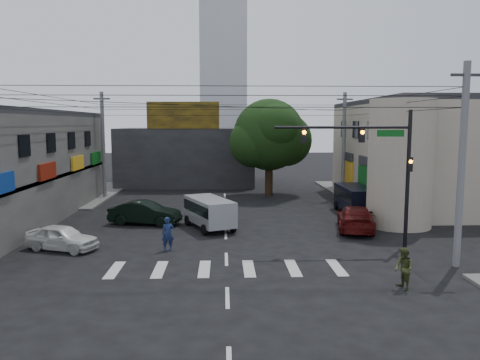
{
  "coord_description": "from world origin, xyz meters",
  "views": [
    {
      "loc": [
        -0.14,
        -24.88,
        6.49
      ],
      "look_at": [
        0.91,
        4.0,
        3.0
      ],
      "focal_mm": 35.0,
      "sensor_mm": 36.0,
      "label": 1
    }
  ],
  "objects": [
    {
      "name": "tower_distant",
      "position": [
        0.0,
        70.0,
        22.0
      ],
      "size": [
        9.0,
        9.0,
        44.0
      ],
      "primitive_type": "cube",
      "color": "silver",
      "rests_on": "ground"
    },
    {
      "name": "dark_sedan",
      "position": [
        -5.2,
        5.08,
        0.76
      ],
      "size": [
        3.49,
        5.24,
        1.51
      ],
      "primitive_type": "imported",
      "rotation": [
        0.0,
        0.0,
        1.36
      ],
      "color": "black",
      "rests_on": "ground"
    },
    {
      "name": "pedestrian_olive",
      "position": [
        6.94,
        -7.33,
        0.83
      ],
      "size": [
        1.04,
        0.93,
        1.66
      ],
      "primitive_type": "imported",
      "rotation": [
        0.0,
        0.0,
        -1.38
      ],
      "color": "#3A4620",
      "rests_on": "ground"
    },
    {
      "name": "silver_minivan",
      "position": [
        -1.0,
        3.68,
        0.94
      ],
      "size": [
        5.72,
        5.03,
        1.89
      ],
      "primitive_type": null,
      "rotation": [
        0.0,
        0.0,
        1.98
      ],
      "color": "#AAACB2",
      "rests_on": "ground"
    },
    {
      "name": "billboard",
      "position": [
        -4.0,
        21.1,
        7.3
      ],
      "size": [
        7.0,
        0.3,
        2.6
      ],
      "primitive_type": "cube",
      "color": "olive",
      "rests_on": "building_far"
    },
    {
      "name": "building_far",
      "position": [
        -4.0,
        26.0,
        3.0
      ],
      "size": [
        14.0,
        10.0,
        6.0
      ],
      "primitive_type": "cube",
      "color": "#232326",
      "rests_on": "ground"
    },
    {
      "name": "ground",
      "position": [
        0.0,
        0.0,
        0.0
      ],
      "size": [
        160.0,
        160.0,
        0.0
      ],
      "primitive_type": "plane",
      "color": "black",
      "rests_on": "ground"
    },
    {
      "name": "building_right",
      "position": [
        18.0,
        13.0,
        4.0
      ],
      "size": [
        14.0,
        18.0,
        8.0
      ],
      "primitive_type": "cube",
      "color": "#A1957F",
      "rests_on": "ground"
    },
    {
      "name": "traffic_gantry",
      "position": [
        7.82,
        -1.0,
        4.83
      ],
      "size": [
        7.1,
        0.35,
        7.2
      ],
      "color": "black",
      "rests_on": "ground"
    },
    {
      "name": "street_tree",
      "position": [
        4.0,
        17.0,
        5.47
      ],
      "size": [
        6.4,
        6.4,
        8.7
      ],
      "color": "black",
      "rests_on": "ground"
    },
    {
      "name": "utility_pole_near_right",
      "position": [
        10.5,
        -4.5,
        4.6
      ],
      "size": [
        0.32,
        0.32,
        9.2
      ],
      "primitive_type": "cylinder",
      "color": "#59595B",
      "rests_on": "ground"
    },
    {
      "name": "navy_van",
      "position": [
        9.37,
        8.09,
        1.0
      ],
      "size": [
        4.99,
        1.92,
        1.99
      ],
      "primitive_type": null,
      "rotation": [
        0.0,
        0.0,
        1.57
      ],
      "color": "black",
      "rests_on": "ground"
    },
    {
      "name": "maroon_sedan",
      "position": [
        7.96,
        2.94,
        0.75
      ],
      "size": [
        4.3,
        6.08,
        1.51
      ],
      "primitive_type": "imported",
      "rotation": [
        0.0,
        0.0,
        2.92
      ],
      "color": "#4E0C0B",
      "rests_on": "ground"
    },
    {
      "name": "utility_pole_far_right",
      "position": [
        10.5,
        16.0,
        4.6
      ],
      "size": [
        0.32,
        0.32,
        9.2
      ],
      "primitive_type": "cylinder",
      "color": "#59595B",
      "rests_on": "ground"
    },
    {
      "name": "white_compact",
      "position": [
        -8.47,
        -1.0,
        0.65
      ],
      "size": [
        4.03,
        4.84,
        1.31
      ],
      "primitive_type": "imported",
      "rotation": [
        0.0,
        0.0,
        1.22
      ],
      "color": "silver",
      "rests_on": "ground"
    },
    {
      "name": "sidewalk_far_right",
      "position": [
        18.0,
        18.0,
        0.07
      ],
      "size": [
        16.0,
        16.0,
        0.15
      ],
      "primitive_type": "cube",
      "color": "#514F4C",
      "rests_on": "ground"
    },
    {
      "name": "corner_column",
      "position": [
        11.0,
        4.0,
        4.0
      ],
      "size": [
        4.0,
        4.0,
        8.0
      ],
      "primitive_type": "cylinder",
      "color": "#A1957F",
      "rests_on": "ground"
    },
    {
      "name": "sidewalk_far_left",
      "position": [
        -18.0,
        18.0,
        0.07
      ],
      "size": [
        16.0,
        16.0,
        0.15
      ],
      "primitive_type": "cube",
      "color": "#514F4C",
      "rests_on": "ground"
    },
    {
      "name": "utility_pole_far_left",
      "position": [
        -10.5,
        16.0,
        4.6
      ],
      "size": [
        0.32,
        0.32,
        9.2
      ],
      "primitive_type": "cylinder",
      "color": "#59595B",
      "rests_on": "ground"
    },
    {
      "name": "traffic_officer",
      "position": [
        -2.98,
        -1.33,
        0.87
      ],
      "size": [
        0.85,
        0.75,
        1.74
      ],
      "primitive_type": "imported",
      "rotation": [
        0.0,
        0.0,
        0.27
      ],
      "color": "#16244E",
      "rests_on": "ground"
    }
  ]
}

